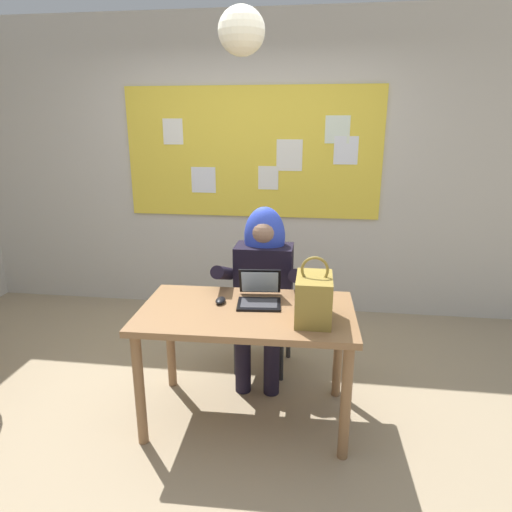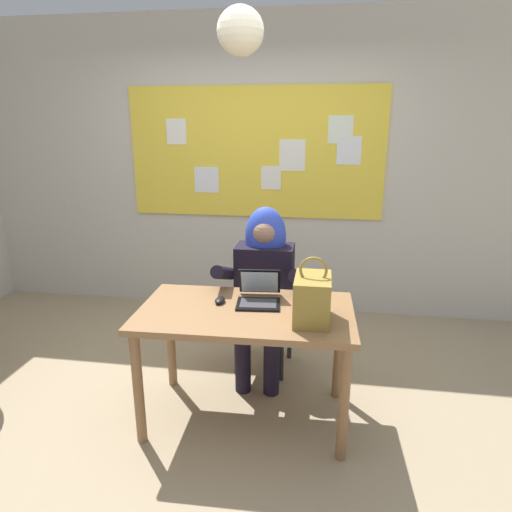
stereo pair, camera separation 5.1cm
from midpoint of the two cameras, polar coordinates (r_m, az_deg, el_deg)
ground_plane at (r=3.15m, az=-4.88°, el=-18.79°), size 24.00×24.00×0.00m
wall_back_bulletin at (r=4.35m, az=0.30°, el=11.13°), size 5.63×2.03×2.78m
desk_main at (r=2.74m, az=-0.77°, el=-8.77°), size 1.31×0.76×0.75m
chair_at_desk at (r=3.45m, az=1.80°, el=-5.87°), size 0.46×0.46×0.90m
person_costumed at (r=3.25m, az=1.42°, el=-2.96°), size 0.59×0.60×1.25m
laptop at (r=2.79m, az=0.89°, el=-5.01°), size 0.29×0.32×0.20m
computer_mouse at (r=2.80m, az=-4.10°, el=-5.65°), size 0.06×0.11×0.03m
handbag at (r=2.53m, az=7.78°, el=-5.38°), size 0.20×0.30×0.38m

